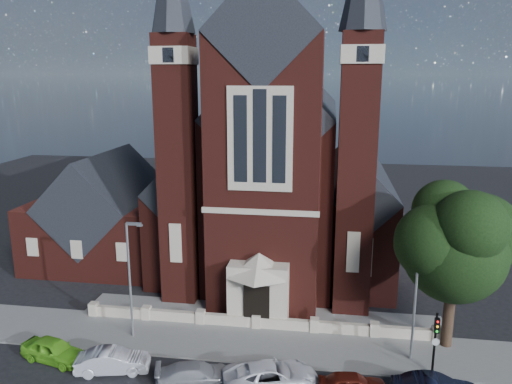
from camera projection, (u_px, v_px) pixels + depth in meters
ground at (271, 280)px, 42.87m from camera, size 120.00×120.00×0.00m
pavement_strip at (252, 343)px, 32.76m from camera, size 60.00×5.00×0.12m
forecourt_paving at (261, 315)px, 36.61m from camera, size 26.00×3.00×0.14m
forecourt_wall at (257, 328)px, 34.69m from camera, size 24.00×0.40×0.90m
church at (282, 169)px, 48.63m from camera, size 20.01×34.90×29.20m
parish_hall at (108, 218)px, 47.16m from camera, size 12.00×12.20×10.24m
street_tree at (458, 246)px, 30.49m from camera, size 6.40×6.60×10.70m
street_lamp_left at (131, 274)px, 32.38m from camera, size 1.16×0.22×8.09m
street_lamp_right at (417, 291)px, 29.75m from camera, size 1.16×0.22×8.09m
traffic_signal at (436, 336)px, 28.57m from camera, size 0.28×0.42×4.00m
car_lime_van at (53, 350)px, 30.62m from camera, size 4.46×2.61×1.42m
car_silver_a at (113, 361)px, 29.47m from camera, size 4.52×2.45×1.41m
car_silver_b at (196, 375)px, 28.20m from camera, size 4.84×3.03×1.31m
car_white_suv at (271, 376)px, 27.92m from camera, size 5.89×4.07×1.50m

